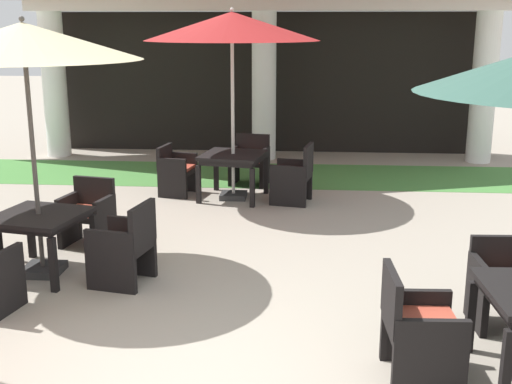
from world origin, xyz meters
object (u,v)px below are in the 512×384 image
patio_table_mid_left (39,222)px  patio_chair_mid_left_east (125,247)px  patio_chair_near_foreground_north (503,286)px  patio_chair_far_back_north (250,161)px  patio_umbrella_mid_left (24,43)px  patio_chair_mid_left_north (88,214)px  patio_umbrella_far_back (232,27)px  patio_chair_far_back_east (294,177)px  patio_chair_near_foreground_west (418,329)px  patio_chair_far_back_west (176,171)px  patio_table_far_back (233,160)px

patio_table_mid_left → patio_chair_mid_left_east: patio_chair_mid_left_east is taller
patio_chair_near_foreground_north → patio_chair_far_back_north: bearing=-64.8°
patio_umbrella_mid_left → patio_chair_mid_left_north: 2.39m
patio_umbrella_far_back → patio_chair_near_foreground_north: bearing=-55.5°
patio_umbrella_mid_left → patio_chair_far_back_north: bearing=65.8°
patio_chair_far_back_east → patio_chair_far_back_north: bearing=45.1°
patio_chair_mid_left_east → patio_chair_near_foreground_north: bearing=-89.3°
patio_chair_near_foreground_west → patio_chair_far_back_north: 6.64m
patio_chair_mid_left_east → patio_chair_mid_left_north: patio_chair_mid_left_east is taller
patio_chair_mid_left_north → patio_chair_far_back_east: bearing=-127.3°
patio_chair_mid_left_east → patio_chair_far_back_east: 3.88m
patio_umbrella_far_back → patio_chair_far_back_west: (-0.97, 0.18, -2.30)m
patio_umbrella_far_back → patio_chair_near_foreground_west: bearing=-69.1°
patio_chair_mid_left_east → patio_chair_far_back_north: size_ratio=1.05×
patio_chair_mid_left_east → patio_table_far_back: 3.73m
patio_chair_near_foreground_north → patio_umbrella_mid_left: 5.34m
patio_table_mid_left → patio_chair_far_back_east: bearing=49.5°
patio_chair_near_foreground_west → patio_chair_far_back_north: patio_chair_near_foreground_west is taller
patio_chair_near_foreground_west → patio_chair_far_back_west: 6.35m
patio_chair_mid_left_east → patio_chair_far_back_east: size_ratio=0.97×
patio_chair_far_back_east → patio_chair_far_back_north: patio_chair_far_back_east is taller
patio_table_mid_left → patio_chair_far_back_north: (1.98, 4.41, -0.20)m
patio_table_mid_left → patio_chair_far_back_west: size_ratio=1.34×
patio_umbrella_far_back → patio_chair_far_back_north: size_ratio=3.46×
patio_table_far_back → patio_chair_far_back_east: size_ratio=1.17×
patio_chair_mid_left_east → patio_chair_far_back_north: bearing=-0.2°
patio_umbrella_mid_left → patio_chair_far_back_east: bearing=49.5°
patio_umbrella_mid_left → patio_chair_mid_left_north: size_ratio=3.34×
patio_table_far_back → patio_chair_far_back_west: patio_chair_far_back_west is taller
patio_chair_near_foreground_north → patio_chair_far_back_north: size_ratio=0.93×
patio_table_mid_left → patio_table_far_back: (1.79, 3.43, 0.03)m
patio_chair_near_foreground_north → patio_umbrella_mid_left: (-4.80, 0.94, 2.16)m
patio_chair_far_back_east → patio_chair_far_back_west: (-1.95, 0.37, -0.03)m
patio_umbrella_mid_left → patio_umbrella_far_back: bearing=62.4°
patio_chair_far_back_west → patio_chair_far_back_east: bearing=90.0°
patio_chair_far_back_west → patio_umbrella_mid_left: bearing=-2.2°
patio_chair_mid_left_east → patio_chair_far_back_north: patio_chair_mid_left_east is taller
patio_chair_near_foreground_west → patio_chair_mid_left_east: bearing=-124.4°
patio_chair_near_foreground_north → patio_umbrella_far_back: size_ratio=0.27×
patio_umbrella_mid_left → patio_chair_mid_left_east: size_ratio=3.11×
patio_table_mid_left → patio_chair_mid_left_north: (0.21, 1.01, -0.21)m
patio_umbrella_mid_left → patio_table_far_back: bearing=62.4°
patio_table_mid_left → patio_chair_mid_left_north: size_ratio=1.29×
patio_table_mid_left → patio_chair_far_back_east: size_ratio=1.16×
patio_table_mid_left → patio_table_far_back: size_ratio=0.99×
patio_chair_mid_left_north → patio_chair_near_foreground_north: bearing=168.6°
patio_table_mid_left → patio_umbrella_mid_left: bearing=-26.6°
patio_chair_mid_left_north → patio_chair_mid_left_east: bearing=135.1°
patio_chair_near_foreground_north → patio_umbrella_far_back: 5.78m
patio_chair_mid_left_east → patio_chair_far_back_west: 3.83m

